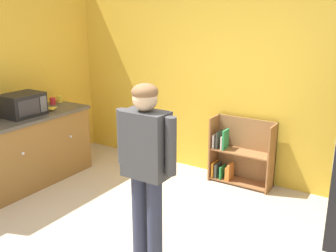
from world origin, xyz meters
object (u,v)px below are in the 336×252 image
Objects in this scene: banana_bunch at (53,108)px; yellow_cup at (59,99)px; bookshelf at (239,155)px; kitchen_counter at (7,157)px; standing_person at (146,161)px; microwave at (23,105)px; red_cup at (53,101)px.

banana_bunch is 0.46m from yellow_cup.
banana_bunch is (-2.18, -1.09, 0.56)m from bookshelf.
banana_bunch is at bearing 82.12° from kitchen_counter.
bookshelf is 0.53× the size of standing_person.
red_cup is (-0.16, 0.61, -0.09)m from microwave.
kitchen_counter is 0.84m from banana_bunch.
red_cup is (0.02, -0.14, 0.00)m from yellow_cup.
standing_person is at bearing -28.21° from yellow_cup.
bookshelf is at bearing 90.04° from standing_person.
standing_person is at bearing -25.81° from red_cup.
red_cup is at bearing -83.68° from yellow_cup.
kitchen_counter is at bearing -80.25° from yellow_cup.
standing_person is 2.37m from banana_bunch.
kitchen_counter is at bearing -142.06° from bookshelf.
bookshelf is at bearing 19.30° from red_cup.
red_cup is at bearing 154.19° from standing_person.
yellow_cup reaches higher than kitchen_counter.
kitchen_counter is 1.06m from red_cup.
bookshelf is at bearing 32.83° from microwave.
yellow_cup and red_cup have the same top height.
banana_bunch is at bearing -42.37° from red_cup.
yellow_cup is (-2.45, -0.72, 0.58)m from bookshelf.
red_cup is (-0.26, 0.24, 0.02)m from banana_bunch.
microwave is (-2.27, -1.47, 0.67)m from bookshelf.
bookshelf is at bearing 26.61° from banana_bunch.
microwave is (-2.27, 0.57, 0.07)m from standing_person.
standing_person is at bearing -23.39° from banana_bunch.
standing_person is 10.21× the size of banana_bunch.
bookshelf is at bearing 16.30° from yellow_cup.
bookshelf is 2.65m from red_cup.
red_cup reaches higher than kitchen_counter.
kitchen_counter is 2.34m from standing_person.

